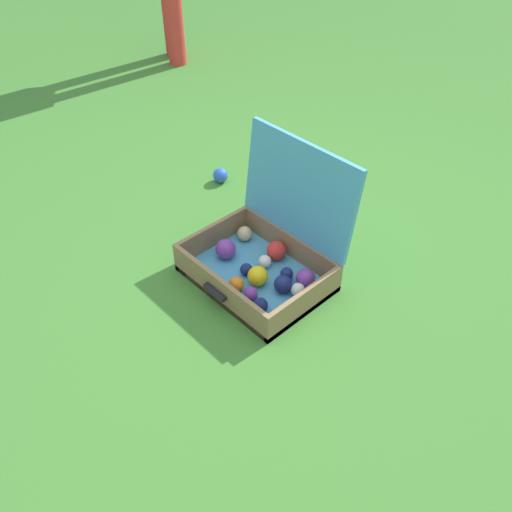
% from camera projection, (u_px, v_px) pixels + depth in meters
% --- Properties ---
extents(ground_plane, '(16.00, 16.00, 0.00)m').
position_uv_depth(ground_plane, '(235.00, 279.00, 2.09)').
color(ground_plane, '#3D7A2D').
extents(open_suitcase, '(0.53, 0.47, 0.51)m').
position_uv_depth(open_suitcase, '(267.00, 252.00, 2.04)').
color(open_suitcase, '#4799C6').
rests_on(open_suitcase, ground).
extents(stray_ball_on_grass, '(0.07, 0.07, 0.07)m').
position_uv_depth(stray_ball_on_grass, '(220.00, 175.00, 2.59)').
color(stray_ball_on_grass, blue).
rests_on(stray_ball_on_grass, ground).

